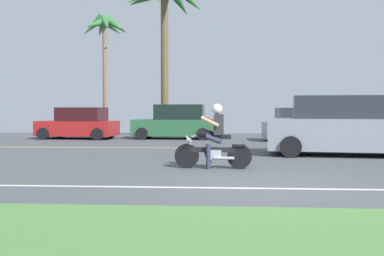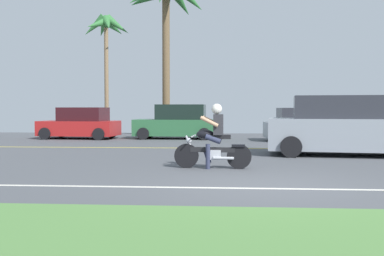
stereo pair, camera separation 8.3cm
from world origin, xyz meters
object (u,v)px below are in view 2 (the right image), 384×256
(parked_car_2, at_px, (308,126))
(palm_tree_1, at_px, (166,0))
(parked_car_0, at_px, (81,124))
(suv_nearby, at_px, (350,126))
(palm_tree_2, at_px, (106,32))
(motorcyclist, at_px, (213,141))
(parked_car_1, at_px, (177,123))

(parked_car_2, xyz_separation_m, palm_tree_1, (-6.73, 3.09, 6.35))
(parked_car_0, xyz_separation_m, parked_car_2, (10.62, -0.87, -0.01))
(parked_car_2, distance_m, palm_tree_1, 9.76)
(suv_nearby, xyz_separation_m, parked_car_2, (-0.18, 6.21, -0.21))
(parked_car_0, xyz_separation_m, palm_tree_2, (0.48, 3.00, 4.89))
(suv_nearby, height_order, parked_car_0, suv_nearby)
(suv_nearby, height_order, palm_tree_1, palm_tree_1)
(motorcyclist, xyz_separation_m, palm_tree_1, (-2.78, 12.67, 6.37))
(parked_car_1, xyz_separation_m, parked_car_2, (5.96, -1.12, -0.07))
(motorcyclist, height_order, palm_tree_1, palm_tree_1)
(parked_car_1, bearing_deg, palm_tree_1, 111.49)
(parked_car_0, xyz_separation_m, palm_tree_1, (3.89, 2.23, 6.34))
(parked_car_0, height_order, palm_tree_2, palm_tree_2)
(suv_nearby, distance_m, parked_car_2, 6.21)
(parked_car_2, xyz_separation_m, palm_tree_2, (-10.14, 3.87, 4.90))
(suv_nearby, bearing_deg, palm_tree_1, 126.63)
(motorcyclist, height_order, suv_nearby, suv_nearby)
(suv_nearby, relative_size, palm_tree_1, 0.61)
(parked_car_0, height_order, palm_tree_1, palm_tree_1)
(motorcyclist, height_order, parked_car_0, motorcyclist)
(suv_nearby, height_order, parked_car_2, suv_nearby)
(suv_nearby, relative_size, parked_car_0, 1.37)
(motorcyclist, bearing_deg, suv_nearby, 39.21)
(parked_car_1, bearing_deg, palm_tree_2, 146.70)
(motorcyclist, height_order, parked_car_1, parked_car_1)
(motorcyclist, distance_m, parked_car_1, 10.89)
(parked_car_1, height_order, palm_tree_1, palm_tree_1)
(parked_car_1, relative_size, palm_tree_1, 0.47)
(suv_nearby, distance_m, parked_car_1, 9.56)
(suv_nearby, xyz_separation_m, parked_car_1, (-6.14, 7.33, -0.14))
(suv_nearby, distance_m, parked_car_0, 12.91)
(parked_car_1, bearing_deg, motorcyclist, -79.40)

